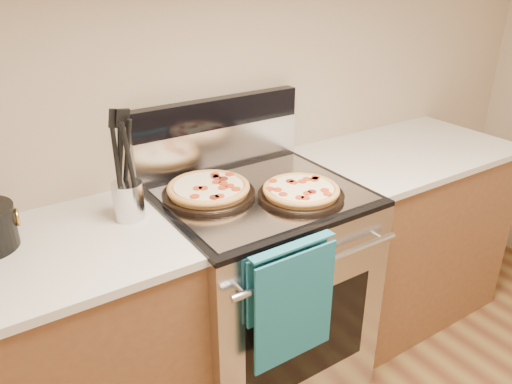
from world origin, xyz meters
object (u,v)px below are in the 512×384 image
range_body (259,293)px  pepperoni_pizza_front (301,192)px  utensil_crock (128,201)px  pepperoni_pizza_back (209,190)px

range_body → pepperoni_pizza_front: bearing=-52.0°
utensil_crock → pepperoni_pizza_back: bearing=-4.5°
range_body → utensil_crock: 0.72m
utensil_crock → pepperoni_pizza_front: bearing=-21.0°
pepperoni_pizza_front → utensil_crock: bearing=159.0°
pepperoni_pizza_back → utensil_crock: size_ratio=2.59×
range_body → pepperoni_pizza_front: size_ratio=2.82×
pepperoni_pizza_front → utensil_crock: (-0.58, 0.22, 0.03)m
pepperoni_pizza_back → pepperoni_pizza_front: bearing=-35.4°
range_body → pepperoni_pizza_front: (0.10, -0.13, 0.50)m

